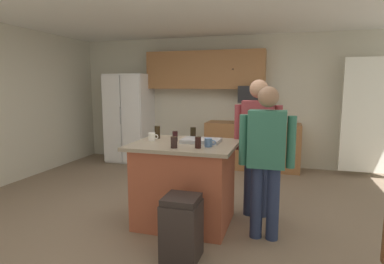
% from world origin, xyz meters
% --- Properties ---
extents(floor, '(7.04, 7.04, 0.00)m').
position_xyz_m(floor, '(0.00, 0.00, 0.00)').
color(floor, '#7F6B56').
rests_on(floor, ground).
extents(ceiling, '(7.04, 7.04, 0.00)m').
position_xyz_m(ceiling, '(0.00, 0.00, 2.60)').
color(ceiling, white).
extents(back_wall, '(6.40, 0.10, 2.60)m').
position_xyz_m(back_wall, '(0.00, 2.80, 1.30)').
color(back_wall, beige).
rests_on(back_wall, ground).
extents(french_door_window_panel, '(0.90, 0.06, 2.00)m').
position_xyz_m(french_door_window_panel, '(2.60, 2.40, 1.10)').
color(french_door_window_panel, white).
rests_on(french_door_window_panel, ground).
extents(cabinet_run_upper, '(2.40, 0.38, 0.75)m').
position_xyz_m(cabinet_run_upper, '(-0.40, 2.60, 1.93)').
color(cabinet_run_upper, '#936038').
extents(cabinet_run_lower, '(1.80, 0.63, 0.90)m').
position_xyz_m(cabinet_run_lower, '(0.60, 2.48, 0.45)').
color(cabinet_run_lower, '#936038').
rests_on(cabinet_run_lower, ground).
extents(refrigerator, '(0.86, 0.76, 1.85)m').
position_xyz_m(refrigerator, '(-2.00, 2.38, 0.93)').
color(refrigerator, white).
rests_on(refrigerator, ground).
extents(microwave_over_range, '(0.56, 0.40, 0.32)m').
position_xyz_m(microwave_over_range, '(0.60, 2.50, 1.45)').
color(microwave_over_range, black).
extents(kitchen_island, '(1.18, 0.97, 0.97)m').
position_xyz_m(kitchen_island, '(0.10, -0.30, 0.49)').
color(kitchen_island, '#9E4C33').
rests_on(kitchen_island, ground).
extents(person_guest_by_door, '(0.57, 0.22, 1.69)m').
position_xyz_m(person_guest_by_door, '(0.89, 0.16, 0.98)').
color(person_guest_by_door, '#232D4C').
rests_on(person_guest_by_door, ground).
extents(person_host_foreground, '(0.57, 0.22, 1.61)m').
position_xyz_m(person_host_foreground, '(1.03, -0.43, 0.93)').
color(person_host_foreground, '#232D4C').
rests_on(person_host_foreground, ground).
extents(tumbler_amber, '(0.07, 0.07, 0.12)m').
position_xyz_m(tumbler_amber, '(0.09, -0.61, 1.03)').
color(tumbler_amber, black).
rests_on(tumbler_amber, kitchen_island).
extents(glass_short_whisky, '(0.06, 0.06, 0.12)m').
position_xyz_m(glass_short_whisky, '(-0.04, -0.23, 1.03)').
color(glass_short_whisky, black).
rests_on(glass_short_whisky, kitchen_island).
extents(glass_pilsner, '(0.07, 0.07, 0.14)m').
position_xyz_m(glass_pilsner, '(0.11, 0.01, 1.04)').
color(glass_pilsner, black).
rests_on(glass_pilsner, kitchen_island).
extents(glass_dark_ale, '(0.07, 0.07, 0.12)m').
position_xyz_m(glass_dark_ale, '(0.33, -0.55, 1.03)').
color(glass_dark_ale, black).
rests_on(glass_dark_ale, kitchen_island).
extents(glass_stout_tall, '(0.07, 0.07, 0.16)m').
position_xyz_m(glass_stout_tall, '(-0.32, -0.09, 1.04)').
color(glass_stout_tall, black).
rests_on(glass_stout_tall, kitchen_island).
extents(mug_ceramic_white, '(0.13, 0.08, 0.09)m').
position_xyz_m(mug_ceramic_white, '(0.42, -0.45, 1.01)').
color(mug_ceramic_white, '#4C6B99').
rests_on(mug_ceramic_white, kitchen_island).
extents(mug_blue_stoneware, '(0.12, 0.08, 0.09)m').
position_xyz_m(mug_blue_stoneware, '(-0.32, -0.27, 1.01)').
color(mug_blue_stoneware, white).
rests_on(mug_blue_stoneware, kitchen_island).
extents(serving_tray, '(0.44, 0.30, 0.04)m').
position_xyz_m(serving_tray, '(0.28, -0.21, 0.99)').
color(serving_tray, '#B7B7BC').
rests_on(serving_tray, kitchen_island).
extents(trash_bin, '(0.34, 0.34, 0.61)m').
position_xyz_m(trash_bin, '(0.32, -1.06, 0.30)').
color(trash_bin, black).
rests_on(trash_bin, ground).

